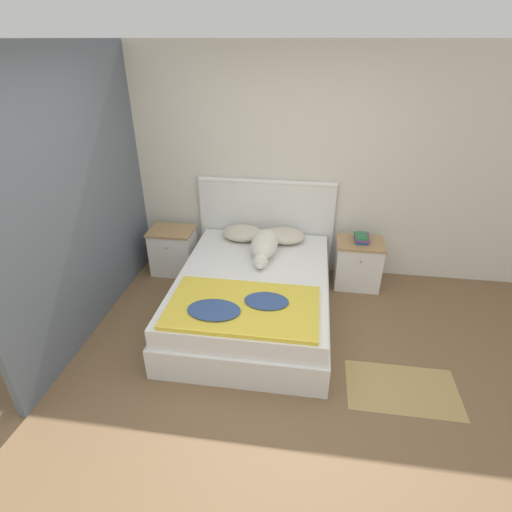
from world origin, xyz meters
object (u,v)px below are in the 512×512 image
object	(u,v)px
bed	(253,296)
nightstand_left	(173,250)
pillow_left	(242,233)
dog	(264,245)
nightstand_right	(358,263)
pillow_right	(284,236)
book_stack	(362,238)

from	to	relation	value
bed	nightstand_left	world-z (taller)	nightstand_left
pillow_left	dog	xyz separation A→B (m)	(0.30, -0.35, 0.04)
nightstand_right	pillow_left	distance (m)	1.37
pillow_left	pillow_right	distance (m)	0.49
nightstand_left	pillow_right	bearing A→B (deg)	0.53
bed	nightstand_right	distance (m)	1.34
bed	book_stack	bearing A→B (deg)	35.27
pillow_right	book_stack	bearing A→B (deg)	0.00
book_stack	bed	bearing A→B (deg)	-144.73
nightstand_left	bed	bearing A→B (deg)	-34.92
nightstand_left	nightstand_right	size ratio (longest dim) A/B	1.00
nightstand_right	dog	world-z (taller)	dog
bed	book_stack	xyz separation A→B (m)	(1.10, 0.78, 0.36)
pillow_left	book_stack	world-z (taller)	pillow_left
nightstand_left	dog	bearing A→B (deg)	-16.18
nightstand_right	book_stack	size ratio (longest dim) A/B	2.43
bed	nightstand_right	xyz separation A→B (m)	(1.10, 0.77, 0.04)
pillow_right	dog	bearing A→B (deg)	-118.21
bed	book_stack	size ratio (longest dim) A/B	8.78
bed	dog	world-z (taller)	dog
nightstand_right	dog	distance (m)	1.14
dog	pillow_left	bearing A→B (deg)	130.77
pillow_left	dog	size ratio (longest dim) A/B	0.58
nightstand_right	pillow_left	bearing A→B (deg)	179.47
pillow_left	dog	distance (m)	0.46
pillow_right	bed	bearing A→B (deg)	-107.33
pillow_right	book_stack	size ratio (longest dim) A/B	2.02
pillow_left	dog	bearing A→B (deg)	-49.23
nightstand_left	book_stack	bearing A→B (deg)	0.32
bed	dog	distance (m)	0.57
pillow_right	dog	distance (m)	0.40
bed	pillow_right	world-z (taller)	pillow_right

